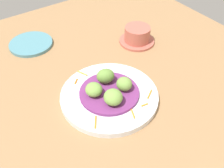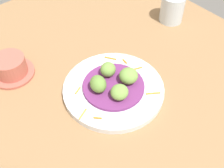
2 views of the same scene
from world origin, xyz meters
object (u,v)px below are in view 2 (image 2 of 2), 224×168
object	(u,v)px
guac_scoop_right	(119,92)
terracotta_bowl	(11,67)
guac_scoop_left	(108,69)
water_glass	(172,8)
guac_scoop_center	(98,84)
main_plate	(113,89)
guac_scoop_back	(129,76)

from	to	relation	value
guac_scoop_right	terracotta_bowl	bearing A→B (deg)	-60.23
guac_scoop_right	guac_scoop_left	bearing A→B (deg)	-110.53
water_glass	guac_scoop_right	bearing A→B (deg)	22.43
guac_scoop_left	guac_scoop_center	xyz separation A→B (cm)	(5.34, 2.43, 0.20)
terracotta_bowl	water_glass	world-z (taller)	water_glass
main_plate	guac_scoop_right	world-z (taller)	guac_scoop_right
main_plate	terracotta_bowl	size ratio (longest dim) A/B	2.18
main_plate	guac_scoop_center	size ratio (longest dim) A/B	5.35
guac_scoop_left	guac_scoop_back	world-z (taller)	guac_scoop_back
guac_scoop_left	water_glass	bearing A→B (deg)	-167.54
guac_scoop_left	water_glass	world-z (taller)	water_glass
guac_scoop_right	water_glass	bearing A→B (deg)	-157.57
guac_scoop_center	terracotta_bowl	bearing A→B (deg)	-59.02
guac_scoop_center	guac_scoop_back	distance (cm)	8.30
guac_scoop_right	main_plate	bearing A→B (deg)	-110.53
guac_scoop_back	main_plate	bearing A→B (deg)	-20.53
main_plate	water_glass	distance (cm)	37.68
terracotta_bowl	guac_scoop_center	bearing A→B (deg)	120.98
main_plate	water_glass	world-z (taller)	water_glass
terracotta_bowl	guac_scoop_right	bearing A→B (deg)	119.77
terracotta_bowl	water_glass	size ratio (longest dim) A/B	1.34
guac_scoop_left	guac_scoop_center	distance (cm)	5.87
main_plate	guac_scoop_center	world-z (taller)	guac_scoop_center
main_plate	guac_scoop_back	size ratio (longest dim) A/B	5.41
guac_scoop_left	main_plate	bearing A→B (deg)	69.47
guac_scoop_center	terracotta_bowl	size ratio (longest dim) A/B	0.41
guac_scoop_right	terracotta_bowl	distance (cm)	31.65
guac_scoop_center	terracotta_bowl	xyz separation A→B (cm)	(13.26, -22.09, -2.04)
guac_scoop_center	guac_scoop_back	xyz separation A→B (cm)	(-7.77, 2.91, -0.08)
guac_scoop_left	guac_scoop_back	xyz separation A→B (cm)	(-2.43, 5.34, 0.12)
guac_scoop_right	guac_scoop_back	bearing A→B (deg)	-155.53
water_glass	terracotta_bowl	bearing A→B (deg)	-12.89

